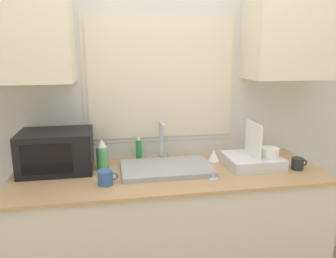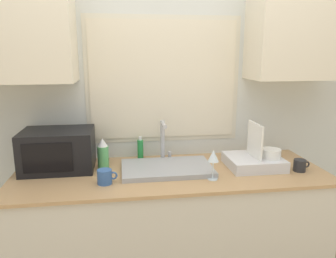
{
  "view_description": "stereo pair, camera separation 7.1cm",
  "coord_description": "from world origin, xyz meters",
  "views": [
    {
      "loc": [
        -0.37,
        -1.57,
        1.64
      ],
      "look_at": [
        -0.02,
        0.3,
        1.19
      ],
      "focal_mm": 35.0,
      "sensor_mm": 36.0,
      "label": 1
    },
    {
      "loc": [
        -0.3,
        -1.58,
        1.64
      ],
      "look_at": [
        -0.02,
        0.3,
        1.19
      ],
      "focal_mm": 35.0,
      "sensor_mm": 36.0,
      "label": 2
    }
  ],
  "objects": [
    {
      "name": "mug_by_rack",
      "position": [
        0.8,
        0.22,
        0.95
      ],
      "size": [
        0.1,
        0.08,
        0.08
      ],
      "color": "#262628",
      "rests_on": "countertop"
    },
    {
      "name": "dish_rack",
      "position": [
        0.55,
        0.33,
        0.97
      ],
      "size": [
        0.34,
        0.31,
        0.29
      ],
      "color": "silver",
      "rests_on": "countertop"
    },
    {
      "name": "mug_near_sink",
      "position": [
        -0.4,
        0.19,
        0.96
      ],
      "size": [
        0.11,
        0.08,
        0.08
      ],
      "color": "#335999",
      "rests_on": "countertop"
    },
    {
      "name": "faucet",
      "position": [
        -0.02,
        0.54,
        1.07
      ],
      "size": [
        0.08,
        0.15,
        0.28
      ],
      "color": "#B7B7BC",
      "rests_on": "countertop"
    },
    {
      "name": "wine_glass",
      "position": [
        0.22,
        0.16,
        1.05
      ],
      "size": [
        0.06,
        0.06,
        0.18
      ],
      "color": "silver",
      "rests_on": "countertop"
    },
    {
      "name": "spray_bottle",
      "position": [
        -0.42,
        0.45,
        1.01
      ],
      "size": [
        0.07,
        0.07,
        0.2
      ],
      "color": "#59B266",
      "rests_on": "countertop"
    },
    {
      "name": "soap_bottle",
      "position": [
        -0.17,
        0.6,
        0.99
      ],
      "size": [
        0.04,
        0.04,
        0.16
      ],
      "color": "#268C3F",
      "rests_on": "countertop"
    },
    {
      "name": "countertop",
      "position": [
        0.0,
        0.33,
        0.46
      ],
      "size": [
        1.93,
        0.7,
        0.91
      ],
      "color": "beige",
      "rests_on": "ground_plane"
    },
    {
      "name": "wall_back",
      "position": [
        0.0,
        0.66,
        1.41
      ],
      "size": [
        6.0,
        0.38,
        2.6
      ],
      "color": "silver",
      "rests_on": "ground_plane"
    },
    {
      "name": "microwave",
      "position": [
        -0.7,
        0.48,
        1.04
      ],
      "size": [
        0.44,
        0.32,
        0.25
      ],
      "color": "black",
      "rests_on": "countertop"
    },
    {
      "name": "sink_basin",
      "position": [
        -0.02,
        0.35,
        0.93
      ],
      "size": [
        0.56,
        0.36,
        0.03
      ],
      "color": "#9EA0A5",
      "rests_on": "countertop"
    }
  ]
}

